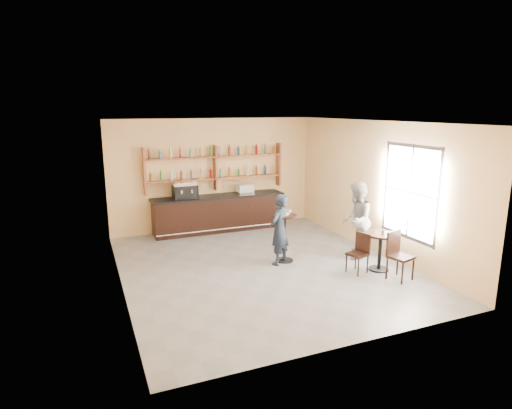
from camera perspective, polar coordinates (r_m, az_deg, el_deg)
name	(u,v)px	position (r m, az deg, el deg)	size (l,w,h in m)	color
floor	(261,267)	(9.71, 0.72, -8.29)	(7.00, 7.00, 0.00)	slate
ceiling	(262,122)	(9.06, 0.77, 10.94)	(7.00, 7.00, 0.00)	white
wall_back	(214,174)	(12.50, -5.59, 4.03)	(7.00, 7.00, 0.00)	#F3C78A
wall_front	(358,244)	(6.29, 13.42, -5.10)	(7.00, 7.00, 0.00)	#F3C78A
wall_left	(117,209)	(8.56, -18.06, -0.63)	(7.00, 7.00, 0.00)	#F3C78A
wall_right	(375,187)	(10.77, 15.60, 2.20)	(7.00, 7.00, 0.00)	#F3C78A
window_pane	(410,192)	(9.85, 19.87, 1.54)	(2.00, 2.00, 0.00)	white
window_frame	(410,192)	(9.84, 19.84, 1.54)	(0.04, 1.70, 2.10)	black
shelf_unit	(215,168)	(12.34, -5.44, 4.91)	(4.00, 0.26, 1.40)	brown
liquor_bottles	(215,162)	(12.32, -5.45, 5.70)	(3.68, 0.10, 1.00)	#8C5919
bar_counter	(219,213)	(12.38, -4.98, -1.14)	(3.83, 0.75, 1.04)	black
espresso_machine	(185,190)	(11.98, -9.45, 1.93)	(0.65, 0.42, 0.46)	black
pastry_case	(245,189)	(12.50, -1.49, 2.10)	(0.45, 0.36, 0.27)	silver
pedestal_table	(285,238)	(9.90, 3.84, -4.49)	(0.54, 0.54, 1.11)	black
napkin	(285,215)	(9.75, 3.89, -1.37)	(0.16, 0.16, 0.00)	white
donut	(286,214)	(9.74, 3.97, -1.24)	(0.13, 0.13, 0.05)	#E38A53
cup_pedestal	(289,211)	(9.89, 4.37, -0.92)	(0.12, 0.12, 0.09)	white
man_main	(279,229)	(9.65, 3.13, -3.35)	(0.59, 0.39, 1.62)	black
cafe_table	(380,252)	(9.77, 16.18, -6.08)	(0.66, 0.66, 0.83)	black
cup_cafe	(383,231)	(9.67, 16.59, -3.44)	(0.10, 0.10, 0.09)	white
chair_west	(357,254)	(9.49, 13.38, -6.39)	(0.37, 0.37, 0.86)	black
chair_south	(401,256)	(9.35, 18.75, -6.56)	(0.44, 0.44, 1.01)	black
patron_second	(356,220)	(10.32, 13.20, -2.05)	(0.88, 0.69, 1.82)	gray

